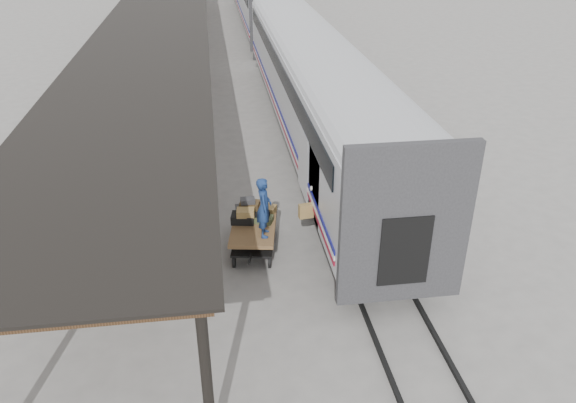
# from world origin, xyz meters

# --- Properties ---
(ground) EXTENTS (160.00, 160.00, 0.00)m
(ground) POSITION_xyz_m (0.00, 0.00, 0.00)
(ground) COLOR slate
(ground) RESTS_ON ground
(rails) EXTENTS (1.54, 150.00, 0.12)m
(rails) POSITION_xyz_m (3.20, 34.00, 0.06)
(rails) COLOR black
(rails) RESTS_ON ground
(baggage_cart) EXTENTS (1.62, 2.57, 0.86)m
(baggage_cart) POSITION_xyz_m (0.02, -0.24, 0.65)
(baggage_cart) COLOR brown
(baggage_cart) RESTS_ON ground
(suitcase_stack) EXTENTS (1.43, 1.16, 0.57)m
(suitcase_stack) POSITION_xyz_m (-0.02, 0.12, 1.05)
(suitcase_stack) COLOR #363638
(suitcase_stack) RESTS_ON baggage_cart
(luggage_tug) EXTENTS (1.05, 1.63, 1.41)m
(luggage_tug) POSITION_xyz_m (-3.33, 17.74, 0.65)
(luggage_tug) COLOR maroon
(luggage_tug) RESTS_ON ground
(porter) EXTENTS (0.48, 0.68, 1.75)m
(porter) POSITION_xyz_m (0.27, -0.89, 1.73)
(porter) COLOR navy
(porter) RESTS_ON baggage_cart
(pedestrian) EXTENTS (1.07, 0.68, 1.69)m
(pedestrian) POSITION_xyz_m (-2.45, 10.81, 0.85)
(pedestrian) COLOR black
(pedestrian) RESTS_ON ground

